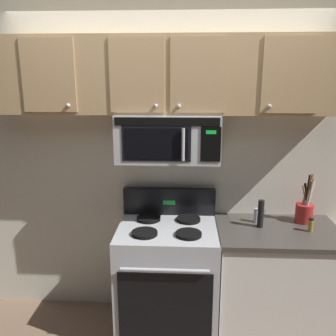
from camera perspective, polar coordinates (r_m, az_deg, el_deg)
The scene contains 9 objects.
back_wall at distance 2.97m, azimuth 0.30°, elevation 1.41°, with size 5.20×0.10×2.70m, color silver.
stove_range at distance 2.96m, azimuth -0.07°, elevation -17.10°, with size 0.76×0.69×1.12m.
over_range_microwave at distance 2.69m, azimuth 0.05°, elevation 4.93°, with size 0.76×0.43×0.35m.
upper_cabinets at distance 2.68m, azimuth 0.09°, elevation 14.57°, with size 2.50×0.36×0.55m.
counter_segment at distance 3.06m, azimuth 16.62°, elevation -17.06°, with size 0.93×0.65×0.90m.
utensil_crock_red at distance 3.02m, azimuth 21.01°, elevation -6.24°, with size 0.14×0.14×0.40m.
salt_shaker at distance 2.92m, azimuth 13.95°, elevation -7.36°, with size 0.04×0.04×0.11m.
pepper_mill at distance 2.81m, azimuth 14.59°, elevation -7.09°, with size 0.05×0.05×0.22m, color black.
spice_jar at distance 2.87m, azimuth 21.85°, elevation -8.41°, with size 0.04×0.04×0.11m.
Camera 1 is at (0.14, -2.11, 2.00)m, focal length 38.15 mm.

